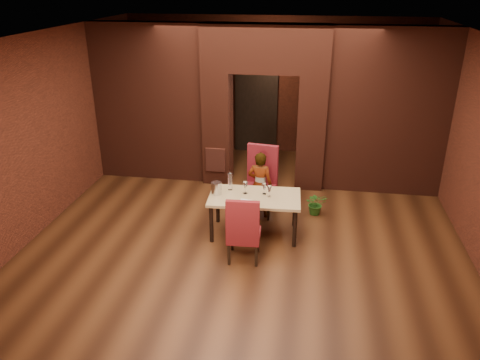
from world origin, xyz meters
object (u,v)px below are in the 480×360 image
object	(u,v)px
water_bottle	(230,181)
person_seated	(260,185)
chair_far	(259,182)
wine_glass_a	(245,188)
dining_table	(254,215)
wine_glass_b	(264,189)
potted_plant	(316,203)
wine_bucket	(216,188)
chair_near	(244,227)
wine_glass_c	(269,191)

from	to	relation	value
water_bottle	person_seated	bearing A→B (deg)	46.79
chair_far	wine_glass_a	size ratio (longest dim) A/B	6.00
dining_table	wine_glass_b	distance (m)	0.48
dining_table	chair_far	distance (m)	0.82
person_seated	potted_plant	bearing A→B (deg)	-160.59
person_seated	wine_glass_b	size ratio (longest dim) A/B	6.59
dining_table	wine_bucket	world-z (taller)	wine_bucket
water_bottle	potted_plant	world-z (taller)	water_bottle
wine_glass_b	wine_bucket	world-z (taller)	wine_bucket
wine_bucket	chair_near	bearing A→B (deg)	-52.80
person_seated	wine_glass_c	world-z (taller)	person_seated
chair_far	water_bottle	size ratio (longest dim) A/B	3.90
wine_glass_b	person_seated	bearing A→B (deg)	103.79
chair_near	water_bottle	world-z (taller)	chair_near
chair_near	dining_table	bearing A→B (deg)	-97.21
chair_far	wine_glass_b	xyz separation A→B (m)	(0.16, -0.65, 0.17)
chair_near	water_bottle	size ratio (longest dim) A/B	3.39
wine_glass_a	wine_glass_b	size ratio (longest dim) A/B	1.12
person_seated	wine_bucket	world-z (taller)	person_seated
wine_glass_b	chair_far	bearing A→B (deg)	103.84
wine_glass_b	wine_glass_a	bearing A→B (deg)	-173.66
wine_bucket	person_seated	bearing A→B (deg)	47.05
chair_near	person_seated	bearing A→B (deg)	-95.47
wine_glass_c	potted_plant	bearing A→B (deg)	47.81
wine_bucket	water_bottle	bearing A→B (deg)	47.66
chair_near	person_seated	distance (m)	1.44
chair_near	wine_glass_b	world-z (taller)	chair_near
chair_far	potted_plant	xyz separation A→B (m)	(1.03, 0.11, -0.41)
chair_far	person_seated	bearing A→B (deg)	-68.19
chair_far	wine_bucket	bearing A→B (deg)	-120.23
chair_near	wine_glass_a	bearing A→B (deg)	-85.55
chair_near	wine_glass_c	xyz separation A→B (m)	(0.30, 0.79, 0.25)
wine_glass_c	water_bottle	xyz separation A→B (m)	(-0.68, 0.17, 0.06)
water_bottle	potted_plant	xyz separation A→B (m)	(1.46, 0.69, -0.65)
wine_glass_c	water_bottle	distance (m)	0.70
person_seated	potted_plant	xyz separation A→B (m)	(1.01, 0.21, -0.40)
wine_glass_a	chair_near	bearing A→B (deg)	-82.76
dining_table	water_bottle	bearing A→B (deg)	153.73
potted_plant	wine_glass_a	bearing A→B (deg)	-145.93
chair_far	water_bottle	world-z (taller)	chair_far
chair_far	potted_plant	world-z (taller)	chair_far
person_seated	wine_bucket	size ratio (longest dim) A/B	5.83
person_seated	dining_table	bearing A→B (deg)	96.92
chair_near	wine_glass_c	world-z (taller)	chair_near
chair_near	wine_glass_b	distance (m)	0.94
dining_table	person_seated	distance (m)	0.72
wine_glass_b	potted_plant	xyz separation A→B (m)	(0.87, 0.77, -0.58)
wine_glass_c	wine_bucket	xyz separation A→B (m)	(-0.87, -0.04, 0.01)
chair_near	potted_plant	distance (m)	2.00
wine_glass_a	water_bottle	distance (m)	0.30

